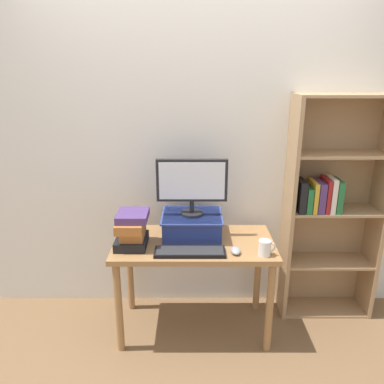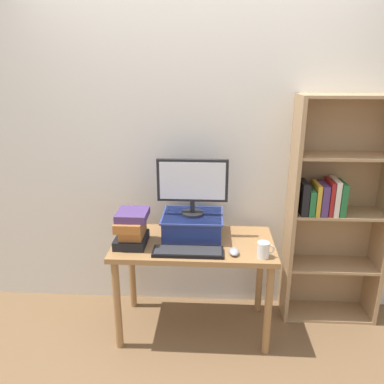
{
  "view_description": "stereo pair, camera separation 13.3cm",
  "coord_description": "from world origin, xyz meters",
  "px_view_note": "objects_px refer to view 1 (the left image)",
  "views": [
    {
      "loc": [
        -0.01,
        -2.36,
        1.84
      ],
      "look_at": [
        -0.01,
        0.04,
        1.05
      ],
      "focal_mm": 35.0,
      "sensor_mm": 36.0,
      "label": 1
    },
    {
      "loc": [
        0.12,
        -2.35,
        1.84
      ],
      "look_at": [
        -0.01,
        0.04,
        1.05
      ],
      "focal_mm": 35.0,
      "sensor_mm": 36.0,
      "label": 2
    }
  ],
  "objects_px": {
    "computer_monitor": "(192,183)",
    "keyboard": "(190,252)",
    "bookshelf_unit": "(329,207)",
    "riser_box": "(192,224)",
    "desk": "(194,254)",
    "computer_mouse": "(236,251)",
    "coffee_mug": "(265,248)",
    "book_stack": "(132,229)"
  },
  "relations": [
    {
      "from": "computer_monitor",
      "to": "keyboard",
      "type": "relative_size",
      "value": 1.06
    },
    {
      "from": "bookshelf_unit",
      "to": "riser_box",
      "type": "bearing_deg",
      "value": -171.85
    },
    {
      "from": "keyboard",
      "to": "desk",
      "type": "bearing_deg",
      "value": 81.13
    },
    {
      "from": "desk",
      "to": "riser_box",
      "type": "height_order",
      "value": "riser_box"
    },
    {
      "from": "bookshelf_unit",
      "to": "computer_monitor",
      "type": "height_order",
      "value": "bookshelf_unit"
    },
    {
      "from": "keyboard",
      "to": "computer_mouse",
      "type": "distance_m",
      "value": 0.3
    },
    {
      "from": "desk",
      "to": "computer_mouse",
      "type": "xyz_separation_m",
      "value": [
        0.27,
        -0.17,
        0.12
      ]
    },
    {
      "from": "bookshelf_unit",
      "to": "computer_mouse",
      "type": "relative_size",
      "value": 16.21
    },
    {
      "from": "bookshelf_unit",
      "to": "computer_mouse",
      "type": "xyz_separation_m",
      "value": [
        -0.74,
        -0.42,
        -0.14
      ]
    },
    {
      "from": "computer_monitor",
      "to": "keyboard",
      "type": "distance_m",
      "value": 0.47
    },
    {
      "from": "computer_mouse",
      "to": "coffee_mug",
      "type": "relative_size",
      "value": 0.94
    },
    {
      "from": "desk",
      "to": "computer_mouse",
      "type": "relative_size",
      "value": 10.63
    },
    {
      "from": "riser_box",
      "to": "keyboard",
      "type": "distance_m",
      "value": 0.29
    },
    {
      "from": "keyboard",
      "to": "coffee_mug",
      "type": "height_order",
      "value": "coffee_mug"
    },
    {
      "from": "computer_mouse",
      "to": "computer_monitor",
      "type": "bearing_deg",
      "value": 136.09
    },
    {
      "from": "keyboard",
      "to": "riser_box",
      "type": "bearing_deg",
      "value": 87.33
    },
    {
      "from": "keyboard",
      "to": "coffee_mug",
      "type": "xyz_separation_m",
      "value": [
        0.48,
        -0.02,
        0.04
      ]
    },
    {
      "from": "riser_box",
      "to": "coffee_mug",
      "type": "xyz_separation_m",
      "value": [
        0.47,
        -0.3,
        -0.03
      ]
    },
    {
      "from": "desk",
      "to": "keyboard",
      "type": "bearing_deg",
      "value": -98.87
    },
    {
      "from": "computer_mouse",
      "to": "keyboard",
      "type": "bearing_deg",
      "value": -178.65
    },
    {
      "from": "computer_monitor",
      "to": "coffee_mug",
      "type": "distance_m",
      "value": 0.65
    },
    {
      "from": "desk",
      "to": "book_stack",
      "type": "bearing_deg",
      "value": -171.76
    },
    {
      "from": "book_stack",
      "to": "computer_mouse",
      "type": "bearing_deg",
      "value": -9.31
    },
    {
      "from": "desk",
      "to": "computer_monitor",
      "type": "height_order",
      "value": "computer_monitor"
    },
    {
      "from": "computer_monitor",
      "to": "keyboard",
      "type": "xyz_separation_m",
      "value": [
        -0.01,
        -0.28,
        -0.38
      ]
    },
    {
      "from": "bookshelf_unit",
      "to": "coffee_mug",
      "type": "distance_m",
      "value": 0.72
    },
    {
      "from": "computer_monitor",
      "to": "coffee_mug",
      "type": "relative_size",
      "value": 4.41
    },
    {
      "from": "book_stack",
      "to": "keyboard",
      "type": "bearing_deg",
      "value": -17.08
    },
    {
      "from": "riser_box",
      "to": "keyboard",
      "type": "xyz_separation_m",
      "value": [
        -0.01,
        -0.28,
        -0.07
      ]
    },
    {
      "from": "desk",
      "to": "computer_monitor",
      "type": "relative_size",
      "value": 2.26
    },
    {
      "from": "desk",
      "to": "riser_box",
      "type": "xyz_separation_m",
      "value": [
        -0.01,
        0.1,
        0.18
      ]
    },
    {
      "from": "desk",
      "to": "bookshelf_unit",
      "type": "xyz_separation_m",
      "value": [
        1.01,
        0.25,
        0.26
      ]
    },
    {
      "from": "desk",
      "to": "bookshelf_unit",
      "type": "bearing_deg",
      "value": 13.85
    },
    {
      "from": "riser_box",
      "to": "coffee_mug",
      "type": "relative_size",
      "value": 3.86
    },
    {
      "from": "bookshelf_unit",
      "to": "keyboard",
      "type": "bearing_deg",
      "value": -157.54
    },
    {
      "from": "riser_box",
      "to": "coffee_mug",
      "type": "height_order",
      "value": "riser_box"
    },
    {
      "from": "keyboard",
      "to": "book_stack",
      "type": "relative_size",
      "value": 1.73
    },
    {
      "from": "bookshelf_unit",
      "to": "computer_monitor",
      "type": "distance_m",
      "value": 1.06
    },
    {
      "from": "computer_monitor",
      "to": "desk",
      "type": "bearing_deg",
      "value": -81.56
    },
    {
      "from": "bookshelf_unit",
      "to": "computer_monitor",
      "type": "xyz_separation_m",
      "value": [
        -1.02,
        -0.15,
        0.23
      ]
    },
    {
      "from": "computer_monitor",
      "to": "book_stack",
      "type": "relative_size",
      "value": 1.84
    },
    {
      "from": "bookshelf_unit",
      "to": "computer_mouse",
      "type": "distance_m",
      "value": 0.86
    }
  ]
}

